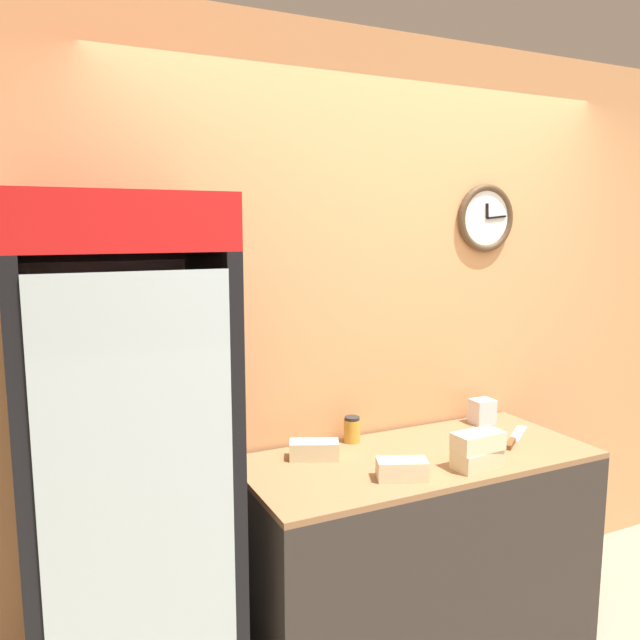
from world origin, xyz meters
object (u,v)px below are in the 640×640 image
object	(u,v)px
beverage_cooler	(123,455)
sandwich_flat_left	(314,450)
sandwich_stack_middle	(478,441)
napkin_dispenser	(482,411)
sandwich_stack_bottom	(477,459)
sandwich_flat_right	(402,469)
chefs_knife	(513,440)
condiment_jar	(352,430)

from	to	relation	value
beverage_cooler	sandwich_flat_left	xyz separation A→B (m)	(0.78, 0.09, -0.13)
sandwich_stack_middle	sandwich_flat_left	distance (m)	0.67
sandwich_stack_middle	sandwich_flat_left	size ratio (longest dim) A/B	0.94
sandwich_stack_middle	napkin_dispenser	xyz separation A→B (m)	(0.40, 0.45, -0.05)
sandwich_stack_bottom	sandwich_stack_middle	xyz separation A→B (m)	(0.00, 0.00, 0.07)
sandwich_stack_bottom	sandwich_flat_left	bearing A→B (deg)	145.86
sandwich_flat_right	chefs_knife	world-z (taller)	sandwich_flat_right
chefs_knife	condiment_jar	size ratio (longest dim) A/B	2.68
sandwich_stack_middle	napkin_dispenser	bearing A→B (deg)	48.26
beverage_cooler	chefs_knife	size ratio (longest dim) A/B	6.22
sandwich_stack_bottom	sandwich_flat_left	xyz separation A→B (m)	(-0.55, 0.37, 0.00)
sandwich_stack_bottom	condiment_jar	size ratio (longest dim) A/B	1.85
chefs_knife	napkin_dispenser	world-z (taller)	napkin_dispenser
sandwich_flat_right	napkin_dispenser	world-z (taller)	napkin_dispenser
sandwich_flat_left	sandwich_flat_right	world-z (taller)	sandwich_flat_right
sandwich_stack_middle	condiment_jar	distance (m)	0.58
beverage_cooler	napkin_dispenser	bearing A→B (deg)	5.41
sandwich_stack_bottom	sandwich_stack_middle	bearing A→B (deg)	0.00
chefs_knife	napkin_dispenser	distance (m)	0.28
sandwich_stack_middle	condiment_jar	world-z (taller)	sandwich_stack_middle
sandwich_flat_left	chefs_knife	size ratio (longest dim) A/B	0.72
beverage_cooler	condiment_jar	size ratio (longest dim) A/B	16.68
sandwich_flat_right	condiment_jar	distance (m)	0.45
beverage_cooler	sandwich_flat_right	xyz separation A→B (m)	(0.99, -0.25, -0.13)
sandwich_flat_right	condiment_jar	xyz separation A→B (m)	(0.03, 0.45, 0.02)
sandwich_flat_left	sandwich_stack_bottom	bearing A→B (deg)	-34.14
sandwich_stack_bottom	chefs_knife	size ratio (longest dim) A/B	0.69
sandwich_stack_middle	napkin_dispenser	size ratio (longest dim) A/B	1.75
sandwich_flat_right	sandwich_stack_middle	bearing A→B (deg)	-5.55
sandwich_stack_bottom	condiment_jar	bearing A→B (deg)	122.73
sandwich_stack_bottom	sandwich_stack_middle	world-z (taller)	sandwich_stack_middle
sandwich_flat_left	condiment_jar	distance (m)	0.26
beverage_cooler	sandwich_stack_middle	bearing A→B (deg)	-12.04
sandwich_flat_right	chefs_knife	xyz separation A→B (m)	(0.69, 0.14, -0.03)
sandwich_stack_middle	chefs_knife	bearing A→B (deg)	26.57
sandwich_stack_middle	beverage_cooler	bearing A→B (deg)	167.96
condiment_jar	beverage_cooler	bearing A→B (deg)	-168.84
chefs_knife	condiment_jar	bearing A→B (deg)	155.05
sandwich_stack_bottom	napkin_dispenser	size ratio (longest dim) A/B	1.80
sandwich_stack_bottom	sandwich_flat_left	distance (m)	0.67
sandwich_stack_bottom	condiment_jar	distance (m)	0.58
napkin_dispenser	beverage_cooler	bearing A→B (deg)	-174.59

